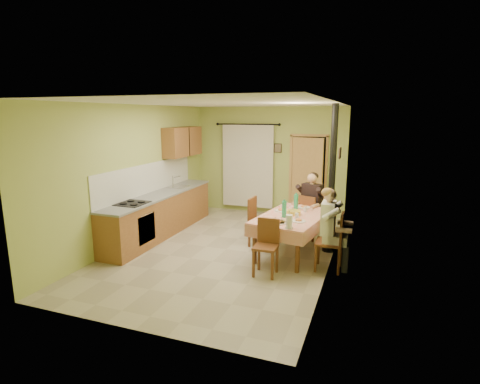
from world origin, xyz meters
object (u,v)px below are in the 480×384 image
at_px(man_right, 330,220).
at_px(stove_flue, 331,199).
at_px(chair_far, 310,225).
at_px(man_far, 311,198).
at_px(chair_left, 260,231).
at_px(chair_near, 266,258).
at_px(chair_right, 329,253).
at_px(dining_table, 292,235).

relative_size(man_right, stove_flue, 0.50).
bearing_deg(chair_far, man_far, 90.00).
height_order(chair_far, chair_left, chair_left).
bearing_deg(man_right, stove_flue, 5.26).
relative_size(chair_near, chair_right, 0.93).
relative_size(chair_far, man_far, 0.68).
xyz_separation_m(chair_far, man_far, (0.00, 0.01, 0.59)).
height_order(chair_right, man_far, man_far).
height_order(chair_right, man_right, man_right).
bearing_deg(chair_near, chair_far, -100.78).
height_order(man_right, stove_flue, stove_flue).
height_order(dining_table, man_right, man_right).
xyz_separation_m(chair_near, chair_right, (0.96, 0.57, 0.00)).
height_order(chair_near, stove_flue, stove_flue).
bearing_deg(man_right, chair_left, 61.10).
relative_size(chair_left, man_far, 0.70).
bearing_deg(man_far, dining_table, -79.39).
height_order(chair_far, chair_right, chair_right).
bearing_deg(chair_far, dining_table, -79.26).
height_order(chair_left, stove_flue, stove_flue).
distance_m(man_far, man_right, 1.65).
xyz_separation_m(dining_table, man_right, (0.74, -0.50, 0.50)).
bearing_deg(man_far, chair_left, -119.02).
height_order(chair_near, man_right, man_right).
relative_size(chair_right, stove_flue, 0.36).
bearing_deg(man_right, chair_near, 119.90).
bearing_deg(stove_flue, chair_far, 127.51).
relative_size(man_far, stove_flue, 0.50).
bearing_deg(chair_near, chair_right, -150.32).
distance_m(chair_near, chair_left, 1.43).
height_order(man_far, stove_flue, stove_flue).
distance_m(chair_right, chair_left, 1.66).
relative_size(chair_near, man_right, 0.67).
bearing_deg(chair_right, chair_left, 61.35).
height_order(chair_far, man_far, man_far).
xyz_separation_m(chair_far, chair_right, (0.59, -1.53, 0.00)).
bearing_deg(stove_flue, man_far, 126.72).
bearing_deg(dining_table, stove_flue, 41.82).
xyz_separation_m(chair_far, chair_left, (-0.87, -0.76, 0.00)).
bearing_deg(dining_table, man_right, -24.74).
bearing_deg(chair_near, chair_left, -70.06).
xyz_separation_m(chair_near, stove_flue, (0.85, 1.47, 0.74)).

